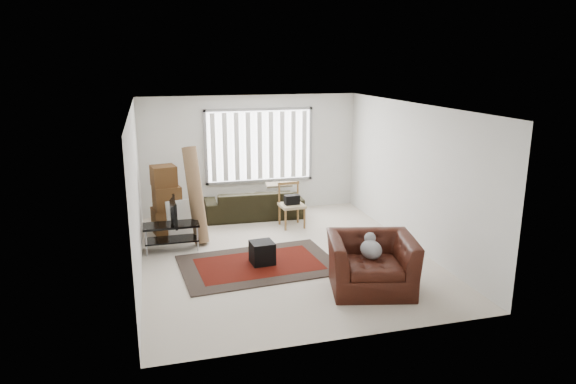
% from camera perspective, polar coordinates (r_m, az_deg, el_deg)
% --- Properties ---
extents(room, '(6.00, 6.02, 2.71)m').
position_cam_1_polar(room, '(9.43, -1.07, 4.07)').
color(room, beige).
rests_on(room, ground).
extents(persian_rug, '(2.78, 1.97, 0.02)m').
position_cam_1_polar(persian_rug, '(9.02, -3.27, -8.04)').
color(persian_rug, black).
rests_on(persian_rug, ground).
extents(tv_stand, '(1.02, 0.46, 0.51)m').
position_cam_1_polar(tv_stand, '(9.81, -12.83, -4.28)').
color(tv_stand, black).
rests_on(tv_stand, ground).
extents(tv, '(0.11, 0.83, 0.47)m').
position_cam_1_polar(tv, '(9.70, -12.95, -2.16)').
color(tv, black).
rests_on(tv, tv_stand).
extents(subwoofer, '(0.42, 0.42, 0.39)m').
position_cam_1_polar(subwoofer, '(8.98, -2.89, -6.73)').
color(subwoofer, black).
rests_on(subwoofer, persian_rug).
extents(moving_boxes, '(0.66, 0.62, 1.40)m').
position_cam_1_polar(moving_boxes, '(10.76, -13.37, -1.07)').
color(moving_boxes, '#55361A').
rests_on(moving_boxes, ground).
extents(white_flatpack, '(0.65, 0.37, 0.78)m').
position_cam_1_polar(white_flatpack, '(10.40, -11.60, -3.01)').
color(white_flatpack, silver).
rests_on(white_flatpack, ground).
extents(rolled_rug, '(0.48, 0.80, 1.87)m').
position_cam_1_polar(rolled_rug, '(10.04, -10.24, -0.33)').
color(rolled_rug, brown).
rests_on(rolled_rug, ground).
extents(sofa, '(2.21, 1.03, 0.84)m').
position_cam_1_polar(sofa, '(11.56, -3.83, -0.83)').
color(sofa, black).
rests_on(sofa, ground).
extents(side_chair, '(0.53, 0.53, 0.93)m').
position_cam_1_polar(side_chair, '(10.89, 0.40, -1.25)').
color(side_chair, tan).
rests_on(side_chair, ground).
extents(armchair, '(1.53, 1.40, 0.96)m').
position_cam_1_polar(armchair, '(8.05, 9.26, -7.41)').
color(armchair, '#35120A').
rests_on(armchair, ground).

